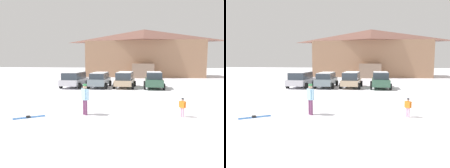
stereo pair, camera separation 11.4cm
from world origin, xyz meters
TOP-DOWN VIEW (x-y plane):
  - ground at (0.00, 0.00)m, footprint 160.00×160.00m
  - ski_lodge at (2.95, 33.29)m, footprint 21.40×10.77m
  - parked_silver_wagon at (-4.88, 14.70)m, footprint 2.40×4.59m
  - parked_grey_wagon at (-2.10, 14.93)m, footprint 2.17×4.53m
  - parked_beige_suv at (0.63, 15.00)m, footprint 2.33×4.27m
  - parked_green_coupe at (3.69, 14.84)m, footprint 2.17×4.32m
  - skier_adult_in_blue_parka at (-0.67, 2.79)m, footprint 0.47×0.48m
  - skier_child_in_orange_jacket at (4.41, 2.96)m, footprint 0.33×0.24m
  - pair_of_skis at (-3.37, 1.86)m, footprint 1.47×1.11m

SIDE VIEW (x-z plane):
  - ground at x=0.00m, z-range 0.00..0.00m
  - pair_of_skis at x=-3.37m, z-range -0.02..0.06m
  - skier_child_in_orange_jacket at x=4.41m, z-range 0.06..1.05m
  - parked_green_coupe at x=3.69m, z-range 0.00..1.74m
  - parked_grey_wagon at x=-2.10m, z-range 0.07..1.69m
  - parked_silver_wagon at x=-4.88m, z-range 0.07..1.74m
  - parked_beige_suv at x=0.63m, z-range 0.06..1.76m
  - skier_adult_in_blue_parka at x=-0.67m, z-range 0.11..1.78m
  - ski_lodge at x=2.95m, z-range 0.05..8.71m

